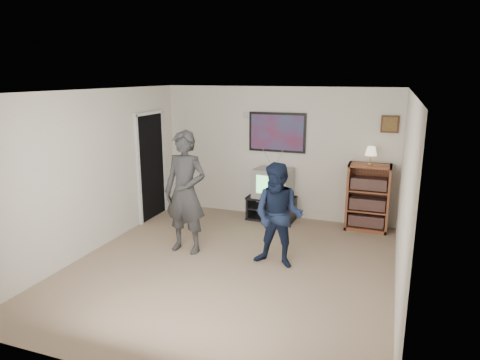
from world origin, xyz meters
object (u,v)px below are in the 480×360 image
Objects in this scene: media_stand at (271,208)px; person_tall at (185,192)px; bookshelf at (368,197)px; person_short at (278,216)px; crt_television at (273,183)px.

media_stand is 0.48× the size of person_tall.
bookshelf is 2.29m from person_short.
crt_television is 0.55× the size of bookshelf.
person_tall is 1.50m from person_short.
bookshelf is (1.73, 0.05, -0.13)m from crt_television.
media_stand is at bearing 69.49° from person_tall.
person_tall reaches higher than person_short.
bookshelf is at bearing 4.25° from media_stand.
person_tall is at bearing -177.44° from person_short.
person_tall is (-0.87, -1.90, 0.23)m from crt_television.
crt_television is 0.34× the size of person_tall.
person_short is at bearing 1.73° from person_tall.
media_stand is at bearing -171.37° from crt_television.
person_short is (0.62, -1.95, 0.04)m from crt_television.
bookshelf reaches higher than media_stand.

